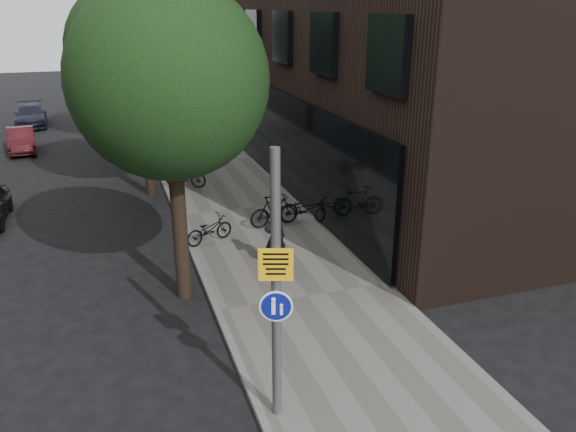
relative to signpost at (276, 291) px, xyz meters
name	(u,v)px	position (x,y,z in m)	size (l,w,h in m)	color
ground	(355,383)	(1.72, 0.46, -2.53)	(120.00, 120.00, 0.00)	black
sidewalk	(242,210)	(1.97, 10.46, -2.47)	(4.50, 60.00, 0.12)	slate
curb_edge	(178,217)	(-0.28, 10.46, -2.46)	(0.15, 60.00, 0.13)	slate
street_tree_near	(172,88)	(-0.81, 5.10, 2.58)	(4.40, 4.40, 7.50)	black
street_tree_mid	(141,56)	(-0.81, 13.60, 2.58)	(5.00, 5.00, 7.80)	black
street_tree_far	(126,42)	(-0.81, 22.60, 2.58)	(5.00, 5.00, 7.80)	black
signpost	(276,291)	(0.00, 0.00, 0.00)	(0.53, 0.21, 4.77)	#595B5E
pedestrian	(275,238)	(1.73, 5.71, -1.59)	(0.60, 0.39, 1.64)	black
parked_bike_facade_near	(305,209)	(3.60, 8.44, -1.93)	(0.64, 1.83, 0.96)	black
parked_bike_facade_far	(275,210)	(2.58, 8.55, -1.89)	(0.49, 1.72, 1.03)	black
parked_bike_curb_near	(209,229)	(0.32, 7.85, -2.00)	(0.55, 1.57, 0.82)	black
parked_bike_curb_far	(186,176)	(0.48, 13.48, -1.93)	(0.45, 1.58, 0.95)	black
parked_car_mid	(21,140)	(-6.29, 22.35, -1.95)	(1.23, 3.53, 1.16)	#50161D
parked_car_far	(31,115)	(-6.44, 29.15, -1.91)	(1.73, 4.25, 1.23)	#1C1E33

